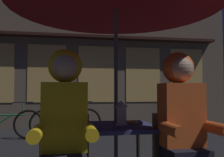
# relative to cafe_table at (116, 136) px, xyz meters

# --- Properties ---
(cafe_table) EXTENTS (0.72, 0.72, 0.74)m
(cafe_table) POSITION_rel_cafe_table_xyz_m (0.00, 0.00, 0.00)
(cafe_table) COLOR navy
(cafe_table) RESTS_ON ground_plane
(lantern) EXTENTS (0.11, 0.11, 0.23)m
(lantern) POSITION_rel_cafe_table_xyz_m (0.05, -0.00, 0.22)
(lantern) COLOR white
(lantern) RESTS_ON cafe_table
(person_left_hooded) EXTENTS (0.45, 0.56, 1.40)m
(person_left_hooded) POSITION_rel_cafe_table_xyz_m (-0.48, -0.43, 0.21)
(person_left_hooded) COLOR black
(person_left_hooded) RESTS_ON ground_plane
(person_right_hooded) EXTENTS (0.45, 0.56, 1.40)m
(person_right_hooded) POSITION_rel_cafe_table_xyz_m (0.48, -0.43, 0.21)
(person_right_hooded) COLOR black
(person_right_hooded) RESTS_ON ground_plane
(shopfront_building) EXTENTS (10.00, 0.93, 6.20)m
(shopfront_building) POSITION_rel_cafe_table_xyz_m (-0.35, 5.40, 2.45)
(shopfront_building) COLOR #6B5B4C
(shopfront_building) RESTS_ON ground_plane
(bicycle_second) EXTENTS (1.68, 0.09, 0.84)m
(bicycle_second) POSITION_rel_cafe_table_xyz_m (-1.85, 3.48, -0.29)
(bicycle_second) COLOR black
(bicycle_second) RESTS_ON ground_plane
(bicycle_third) EXTENTS (1.67, 0.28, 0.84)m
(bicycle_third) POSITION_rel_cafe_table_xyz_m (-0.50, 3.57, -0.29)
(bicycle_third) COLOR black
(bicycle_third) RESTS_ON ground_plane
(book) EXTENTS (0.24, 0.22, 0.02)m
(book) POSITION_rel_cafe_table_xyz_m (0.14, 0.08, 0.11)
(book) COLOR olive
(book) RESTS_ON cafe_table
(potted_plant) EXTENTS (0.60, 0.60, 0.92)m
(potted_plant) POSITION_rel_cafe_table_xyz_m (2.69, 4.05, -0.09)
(potted_plant) COLOR brown
(potted_plant) RESTS_ON ground_plane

